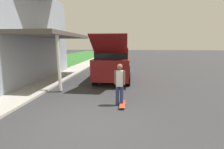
{
  "coord_description": "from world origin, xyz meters",
  "views": [
    {
      "loc": [
        1.32,
        -4.14,
        2.35
      ],
      "look_at": [
        0.55,
        2.96,
        0.9
      ],
      "focal_mm": 24.0,
      "sensor_mm": 36.0,
      "label": 1
    }
  ],
  "objects_px": {
    "suv_parked": "(114,62)",
    "car_down_street": "(119,57)",
    "skateboard": "(122,104)",
    "skateboarder": "(120,83)"
  },
  "relations": [
    {
      "from": "suv_parked",
      "to": "car_down_street",
      "type": "xyz_separation_m",
      "value": [
        -0.33,
        11.22,
        -0.51
      ]
    },
    {
      "from": "car_down_street",
      "to": "skateboard",
      "type": "xyz_separation_m",
      "value": [
        1.1,
        -15.66,
        -0.57
      ]
    },
    {
      "from": "suv_parked",
      "to": "car_down_street",
      "type": "bearing_deg",
      "value": 91.66
    },
    {
      "from": "car_down_street",
      "to": "skateboarder",
      "type": "bearing_deg",
      "value": -86.42
    },
    {
      "from": "skateboarder",
      "to": "suv_parked",
      "type": "bearing_deg",
      "value": 98.46
    },
    {
      "from": "suv_parked",
      "to": "skateboard",
      "type": "height_order",
      "value": "suv_parked"
    },
    {
      "from": "skateboarder",
      "to": "skateboard",
      "type": "height_order",
      "value": "skateboarder"
    },
    {
      "from": "suv_parked",
      "to": "skateboarder",
      "type": "relative_size",
      "value": 3.27
    },
    {
      "from": "suv_parked",
      "to": "skateboarder",
      "type": "distance_m",
      "value": 4.44
    },
    {
      "from": "suv_parked",
      "to": "skateboarder",
      "type": "bearing_deg",
      "value": -81.54
    }
  ]
}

